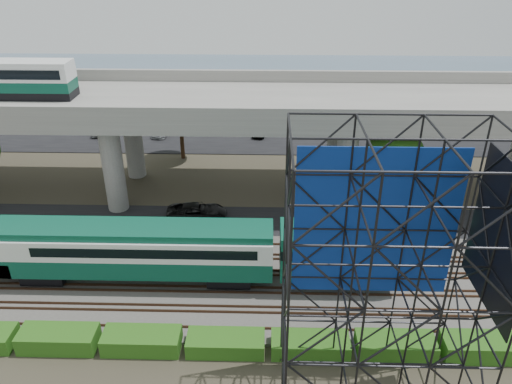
{
  "coord_description": "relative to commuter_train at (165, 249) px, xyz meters",
  "views": [
    {
      "loc": [
        3.38,
        -26.26,
        22.18
      ],
      "look_at": [
        2.52,
        6.0,
        5.28
      ],
      "focal_mm": 35.0,
      "sensor_mm": 36.0,
      "label": 1
    }
  ],
  "objects": [
    {
      "name": "overpass",
      "position": [
        2.17,
        14.0,
        5.33
      ],
      "size": [
        80.0,
        12.0,
        12.4
      ],
      "color": "#9E9B93",
      "rests_on": "ground"
    },
    {
      "name": "scaffold_tower",
      "position": [
        12.38,
        -9.98,
        4.59
      ],
      "size": [
        9.36,
        6.36,
        15.0
      ],
      "color": "black",
      "rests_on": "ground"
    },
    {
      "name": "suv",
      "position": [
        0.92,
        8.74,
        -2.09
      ],
      "size": [
        5.29,
        2.76,
        1.42
      ],
      "primitive_type": "imported",
      "rotation": [
        0.0,
        0.0,
        1.65
      ],
      "color": "black",
      "rests_on": "service_road"
    },
    {
      "name": "parked_cars",
      "position": [
        3.0,
        31.56,
        -2.19
      ],
      "size": [
        35.15,
        9.67,
        1.32
      ],
      "color": "silver",
      "rests_on": "parking_lot"
    },
    {
      "name": "harbor_water",
      "position": [
        3.61,
        54.0,
        -2.87
      ],
      "size": [
        140.0,
        40.0,
        0.03
      ],
      "primitive_type": "cube",
      "color": "#405C6A",
      "rests_on": "ground"
    },
    {
      "name": "service_road",
      "position": [
        3.61,
        8.5,
        -2.84
      ],
      "size": [
        90.0,
        5.0,
        0.08
      ],
      "primitive_type": "cube",
      "color": "black",
      "rests_on": "ground"
    },
    {
      "name": "ballast_bed",
      "position": [
        3.61,
        0.0,
        -2.78
      ],
      "size": [
        90.0,
        12.0,
        0.2
      ],
      "primitive_type": "cube",
      "color": "slate",
      "rests_on": "ground"
    },
    {
      "name": "ground",
      "position": [
        3.61,
        -2.0,
        -2.88
      ],
      "size": [
        140.0,
        140.0,
        0.0
      ],
      "primitive_type": "plane",
      "color": "#474233",
      "rests_on": "ground"
    },
    {
      "name": "parking_lot",
      "position": [
        3.61,
        32.0,
        -2.84
      ],
      "size": [
        90.0,
        18.0,
        0.08
      ],
      "primitive_type": "cube",
      "color": "black",
      "rests_on": "ground"
    },
    {
      "name": "hedge_strip",
      "position": [
        4.61,
        -6.3,
        -2.32
      ],
      "size": [
        34.6,
        1.8,
        1.2
      ],
      "color": "#254F12",
      "rests_on": "ground"
    },
    {
      "name": "rail_tracks",
      "position": [
        3.61,
        -0.0,
        -2.6
      ],
      "size": [
        90.0,
        9.52,
        0.16
      ],
      "color": "#472D1E",
      "rests_on": "ballast_bed"
    },
    {
      "name": "trees",
      "position": [
        -1.06,
        14.17,
        2.69
      ],
      "size": [
        40.94,
        16.94,
        7.69
      ],
      "color": "#382314",
      "rests_on": "ground"
    },
    {
      "name": "commuter_train",
      "position": [
        0.0,
        0.0,
        0.0
      ],
      "size": [
        29.3,
        3.06,
        4.3
      ],
      "color": "black",
      "rests_on": "rail_tracks"
    }
  ]
}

